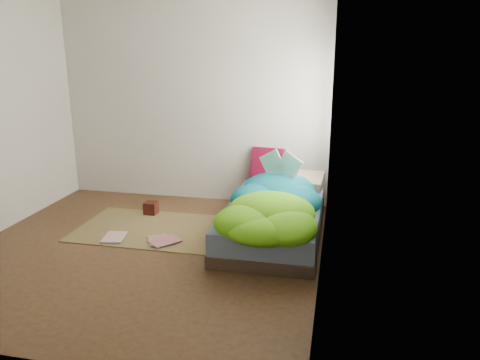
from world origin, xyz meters
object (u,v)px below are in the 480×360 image
pillow_magenta (268,164)px  wooden_box (151,208)px  floor_book_a (104,237)px  open_book (281,156)px  floor_book_b (160,238)px  bed (274,219)px

pillow_magenta → wooden_box: pillow_magenta is taller
wooden_box → floor_book_a: bearing=-103.1°
open_book → wooden_box: open_book is taller
pillow_magenta → floor_book_b: size_ratio=1.35×
pillow_magenta → wooden_box: (-1.33, -0.64, -0.46)m
bed → floor_book_b: 1.25m
bed → open_book: bearing=85.4°
open_book → wooden_box: (-1.57, 0.01, -0.72)m
floor_book_a → wooden_box: bearing=67.3°
floor_book_a → pillow_magenta: bearing=34.4°
bed → floor_book_b: size_ratio=6.60×
bed → pillow_magenta: size_ratio=4.89×
wooden_box → floor_book_b: 0.83m
floor_book_a → floor_book_b: bearing=-0.5°
wooden_box → floor_book_b: (0.39, -0.73, -0.06)m
pillow_magenta → floor_book_a: (-1.52, -1.46, -0.52)m
wooden_box → pillow_magenta: bearing=25.8°
bed → wooden_box: (-1.55, 0.27, -0.08)m
bed → open_book: open_book is taller
bed → wooden_box: 1.57m
bed → wooden_box: size_ratio=13.57×
floor_book_a → floor_book_b: floor_book_b is taller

